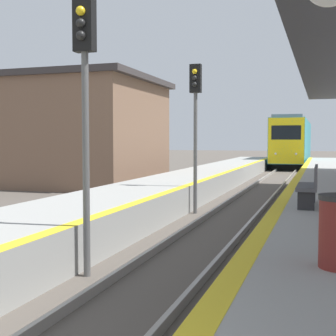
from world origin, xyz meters
name	(u,v)px	position (x,y,z in m)	size (l,w,h in m)	color
train	(293,142)	(0.00, 43.29, 2.18)	(2.67, 17.90, 4.28)	black
signal_near	(85,85)	(-1.30, 6.13, 3.33)	(0.36, 0.31, 4.78)	#595959
signal_mid	(195,110)	(-1.31, 13.46, 3.33)	(0.36, 0.31, 4.78)	#595959
bench	(310,185)	(2.32, 9.96, 1.36)	(0.44, 1.59, 0.92)	#4C4C51
station_building	(39,132)	(-12.33, 21.24, 2.83)	(13.27, 8.15, 5.62)	brown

